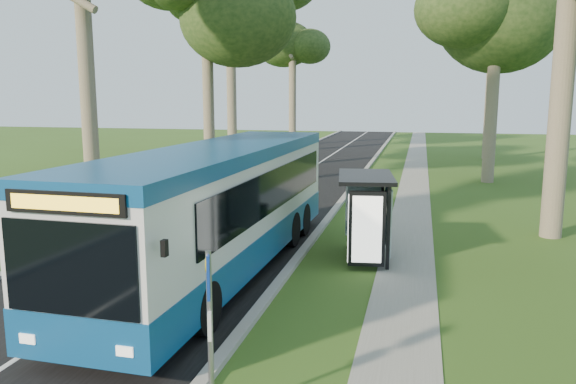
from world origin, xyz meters
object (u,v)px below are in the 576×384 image
car_silver (250,148)px  bus_shelter (369,203)px  litter_bin (365,222)px  car_white (242,154)px  bus (220,208)px  bus_stop_sign (210,316)px

car_silver → bus_shelter: bearing=-56.1°
bus_shelter → litter_bin: 3.33m
litter_bin → car_white: 18.62m
bus → car_white: bus is taller
litter_bin → car_silver: size_ratio=0.16×
bus → bus_shelter: size_ratio=4.23×
litter_bin → car_silver: car_silver is taller
litter_bin → bus_stop_sign: bearing=-95.2°
bus_shelter → car_white: bus_shelter is taller
bus_stop_sign → bus_shelter: bus_stop_sign is taller
bus_stop_sign → bus_shelter: 8.45m
bus → car_silver: 25.88m
litter_bin → car_white: size_ratio=0.17×
bus → bus_shelter: 4.08m
bus → litter_bin: bus is taller
bus → car_silver: (-6.87, 24.93, -0.84)m
bus_stop_sign → car_silver: 32.74m
bus → bus_stop_sign: 6.88m
bus_shelter → bus_stop_sign: bearing=-107.6°
car_white → car_silver: car_white is taller
bus_stop_sign → bus_shelter: size_ratio=0.84×
bus → bus_stop_sign: size_ratio=5.02×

